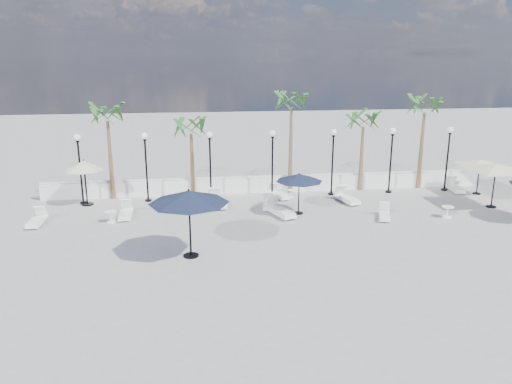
{
  "coord_description": "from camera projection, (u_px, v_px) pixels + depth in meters",
  "views": [
    {
      "loc": [
        -4.49,
        -20.72,
        7.95
      ],
      "look_at": [
        -1.49,
        2.25,
        1.5
      ],
      "focal_mm": 35.0,
      "sensor_mm": 36.0,
      "label": 1
    }
  ],
  "objects": [
    {
      "name": "parasol_cream_sq_b",
      "position": [
        481.0,
        160.0,
        28.71
      ],
      "size": [
        4.41,
        4.41,
        2.21
      ],
      "color": "black",
      "rests_on": "ground"
    },
    {
      "name": "lamppost_5",
      "position": [
        391.0,
        151.0,
        28.9
      ],
      "size": [
        0.36,
        0.36,
        3.84
      ],
      "color": "black",
      "rests_on": "ground"
    },
    {
      "name": "ground",
      "position": [
        295.0,
        236.0,
        22.49
      ],
      "size": [
        100.0,
        100.0,
        0.0
      ],
      "primitive_type": "plane",
      "color": "gray",
      "rests_on": "ground"
    },
    {
      "name": "palm_4",
      "position": [
        425.0,
        110.0,
        29.34
      ],
      "size": [
        2.6,
        2.6,
        5.7
      ],
      "color": "brown",
      "rests_on": "ground"
    },
    {
      "name": "palm_3",
      "position": [
        363.0,
        124.0,
        29.09
      ],
      "size": [
        2.6,
        2.6,
        4.9
      ],
      "color": "brown",
      "rests_on": "ground"
    },
    {
      "name": "lounger_6",
      "position": [
        347.0,
        198.0,
        27.55
      ],
      "size": [
        1.1,
        2.08,
        0.74
      ],
      "rotation": [
        0.0,
        0.0,
        0.24
      ],
      "color": "white",
      "rests_on": "ground"
    },
    {
      "name": "lounger_3",
      "position": [
        217.0,
        201.0,
        26.86
      ],
      "size": [
        1.02,
        2.18,
        0.79
      ],
      "rotation": [
        0.0,
        0.0,
        0.17
      ],
      "color": "white",
      "rests_on": "ground"
    },
    {
      "name": "lamppost_1",
      "position": [
        146.0,
        157.0,
        27.16
      ],
      "size": [
        0.36,
        0.36,
        3.84
      ],
      "color": "black",
      "rests_on": "ground"
    },
    {
      "name": "lamppost_3",
      "position": [
        272.0,
        154.0,
        28.03
      ],
      "size": [
        0.36,
        0.36,
        3.84
      ],
      "color": "black",
      "rests_on": "ground"
    },
    {
      "name": "lounger_5",
      "position": [
        268.0,
        204.0,
        26.55
      ],
      "size": [
        0.82,
        1.79,
        0.65
      ],
      "rotation": [
        0.0,
        0.0,
        -0.15
      ],
      "color": "white",
      "rests_on": "ground"
    },
    {
      "name": "side_table_1",
      "position": [
        291.0,
        193.0,
        28.47
      ],
      "size": [
        0.45,
        0.45,
        0.44
      ],
      "color": "white",
      "rests_on": "ground"
    },
    {
      "name": "parasol_navy_mid",
      "position": [
        299.0,
        178.0,
        25.15
      ],
      "size": [
        2.41,
        2.41,
        2.16
      ],
      "color": "black",
      "rests_on": "ground"
    },
    {
      "name": "lamppost_0",
      "position": [
        79.0,
        159.0,
        26.72
      ],
      "size": [
        0.36,
        0.36,
        3.84
      ],
      "color": "black",
      "rests_on": "ground"
    },
    {
      "name": "lounger_8",
      "position": [
        455.0,
        187.0,
        29.74
      ],
      "size": [
        0.86,
        1.96,
        0.71
      ],
      "rotation": [
        0.0,
        0.0,
        -0.13
      ],
      "color": "white",
      "rests_on": "ground"
    },
    {
      "name": "parasol_cream_small",
      "position": [
        84.0,
        166.0,
        26.55
      ],
      "size": [
        2.06,
        2.06,
        2.53
      ],
      "color": "black",
      "rests_on": "ground"
    },
    {
      "name": "lamppost_6",
      "position": [
        448.0,
        150.0,
        29.34
      ],
      "size": [
        0.36,
        0.36,
        3.84
      ],
      "color": "black",
      "rests_on": "ground"
    },
    {
      "name": "side_table_2",
      "position": [
        448.0,
        211.0,
        24.97
      ],
      "size": [
        0.59,
        0.59,
        0.57
      ],
      "color": "white",
      "rests_on": "ground"
    },
    {
      "name": "lounger_4",
      "position": [
        278.0,
        194.0,
        28.41
      ],
      "size": [
        1.16,
        1.84,
        0.66
      ],
      "rotation": [
        0.0,
        0.0,
        0.37
      ],
      "color": "white",
      "rests_on": "ground"
    },
    {
      "name": "palm_2",
      "position": [
        291.0,
        105.0,
        28.24
      ],
      "size": [
        2.6,
        2.6,
        6.1
      ],
      "color": "brown",
      "rests_on": "ground"
    },
    {
      "name": "lounger_2",
      "position": [
        280.0,
        210.0,
        25.28
      ],
      "size": [
        1.36,
        2.23,
        0.8
      ],
      "rotation": [
        0.0,
        0.0,
        0.35
      ],
      "color": "white",
      "rests_on": "ground"
    },
    {
      "name": "parasol_navy_left",
      "position": [
        189.0,
        197.0,
        19.58
      ],
      "size": [
        3.21,
        3.21,
        2.84
      ],
      "color": "black",
      "rests_on": "ground"
    },
    {
      "name": "lounger_7",
      "position": [
        385.0,
        214.0,
        24.87
      ],
      "size": [
        1.07,
        1.77,
        0.63
      ],
      "rotation": [
        0.0,
        0.0,
        -0.34
      ],
      "color": "white",
      "rests_on": "ground"
    },
    {
      "name": "palm_0",
      "position": [
        107.0,
        118.0,
        27.12
      ],
      "size": [
        2.6,
        2.6,
        5.5
      ],
      "color": "brown",
      "rests_on": "ground"
    },
    {
      "name": "parasol_cream_sq_a",
      "position": [
        497.0,
        164.0,
        26.08
      ],
      "size": [
        5.23,
        5.23,
        2.57
      ],
      "color": "black",
      "rests_on": "ground"
    },
    {
      "name": "lounger_0",
      "position": [
        37.0,
        220.0,
        23.94
      ],
      "size": [
        0.63,
        1.83,
        0.68
      ],
      "rotation": [
        0.0,
        0.0,
        -0.02
      ],
      "color": "white",
      "rests_on": "ground"
    },
    {
      "name": "lounger_1",
      "position": [
        126.0,
        213.0,
        25.02
      ],
      "size": [
        0.67,
        1.88,
        0.7
      ],
      "rotation": [
        0.0,
        0.0,
        0.04
      ],
      "color": "white",
      "rests_on": "ground"
    },
    {
      "name": "balustrade",
      "position": [
        269.0,
        184.0,
        29.53
      ],
      "size": [
        26.0,
        0.3,
        1.01
      ],
      "color": "white",
      "rests_on": "ground"
    },
    {
      "name": "palm_1",
      "position": [
        191.0,
        131.0,
        27.89
      ],
      "size": [
        2.6,
        2.6,
        4.7
      ],
      "color": "brown",
      "rests_on": "ground"
    },
    {
      "name": "lamppost_2",
      "position": [
        210.0,
        156.0,
        27.59
      ],
      "size": [
        0.36,
        0.36,
        3.84
      ],
      "color": "black",
      "rests_on": "ground"
    },
    {
      "name": "lamppost_4",
      "position": [
        333.0,
        152.0,
        28.47
      ],
      "size": [
        0.36,
        0.36,
        3.84
      ],
      "color": "black",
      "rests_on": "ground"
    },
    {
      "name": "side_table_0",
      "position": [
        111.0,
        216.0,
        24.24
      ],
      "size": [
        0.57,
        0.57,
        0.56
      ],
      "color": "white",
      "rests_on": "ground"
    }
  ]
}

